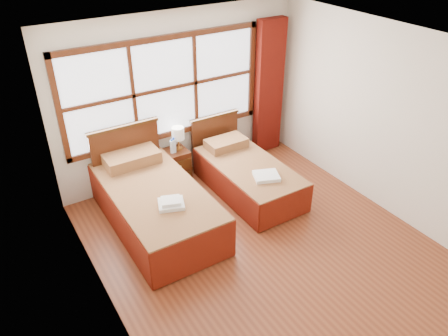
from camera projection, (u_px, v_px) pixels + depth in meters
floor at (263, 246)px, 5.72m from camera, size 4.50×4.50×0.00m
ceiling at (275, 48)px, 4.36m from camera, size 4.50×4.50×0.00m
wall_back at (180, 97)px, 6.67m from camera, size 4.00×0.00×4.00m
wall_left at (99, 216)px, 4.14m from camera, size 0.00×4.50×4.50m
wall_right at (386, 121)px, 5.94m from camera, size 0.00×4.50×4.50m
window at (165, 89)px, 6.43m from camera, size 3.16×0.06×1.56m
curtain at (269, 88)px, 7.36m from camera, size 0.50×0.16×2.30m
bed_left at (154, 202)px, 5.96m from camera, size 1.14×2.22×1.12m
bed_right at (246, 174)px, 6.69m from camera, size 0.95×1.97×0.91m
nightstand at (175, 166)px, 6.90m from camera, size 0.41×0.41×0.55m
towels_left at (171, 203)px, 5.44m from camera, size 0.39×0.37×0.09m
towels_right at (266, 176)px, 6.21m from camera, size 0.43×0.41×0.05m
lamp at (178, 134)px, 6.68m from camera, size 0.19×0.19×0.37m
bottle_near at (172, 147)px, 6.66m from camera, size 0.06×0.06×0.23m
bottle_far at (174, 146)px, 6.68m from camera, size 0.07×0.07×0.25m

